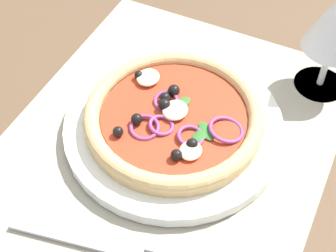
{
  "coord_description": "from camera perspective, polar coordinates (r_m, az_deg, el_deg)",
  "views": [
    {
      "loc": [
        31.35,
        15.46,
        45.32
      ],
      "look_at": [
        -0.64,
        0.0,
        2.85
      ],
      "focal_mm": 53.8,
      "sensor_mm": 36.0,
      "label": 1
    }
  ],
  "objects": [
    {
      "name": "placemat",
      "position": [
        0.57,
        -0.28,
        -2.15
      ],
      "size": [
        44.17,
        35.4,
        0.4
      ],
      "primitive_type": "cube",
      "color": "#A39984",
      "rests_on": "ground_plane"
    },
    {
      "name": "plate",
      "position": [
        0.58,
        0.23,
        0.08
      ],
      "size": [
        25.05,
        25.05,
        1.45
      ],
      "primitive_type": "cylinder",
      "color": "silver",
      "rests_on": "placemat"
    },
    {
      "name": "ground_plane",
      "position": [
        0.58,
        -0.28,
        -3.0
      ],
      "size": [
        190.0,
        140.0,
        2.4
      ],
      "primitive_type": "cube",
      "color": "brown"
    },
    {
      "name": "fork",
      "position": [
        0.5,
        -7.01,
        -13.56
      ],
      "size": [
        4.83,
        17.97,
        0.44
      ],
      "rotation": [
        0.0,
        0.0,
        1.76
      ],
      "color": "#B2B5BA",
      "rests_on": "placemat"
    },
    {
      "name": "pizza",
      "position": [
        0.56,
        0.25,
        1.25
      ],
      "size": [
        20.24,
        20.24,
        2.7
      ],
      "color": "tan",
      "rests_on": "plate"
    }
  ]
}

